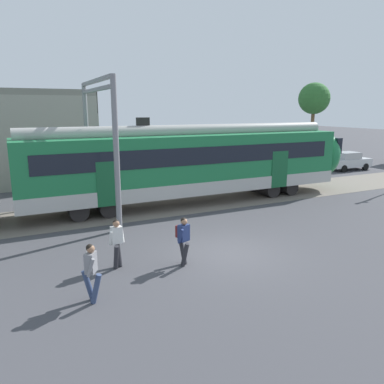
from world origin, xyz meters
TOP-DOWN VIEW (x-y plane):
  - ground_plane at (0.00, 0.00)m, footprint 160.00×160.00m
  - pedestrian_grey at (-5.09, -1.42)m, footprint 0.52×0.66m
  - pedestrian_white at (-3.90, 0.51)m, footprint 0.53×0.65m
  - pedestrian_navy at (-1.84, -0.25)m, footprint 0.53×0.71m
  - parked_car_grey at (14.12, 11.91)m, footprint 4.03×1.81m
  - parked_car_silver at (19.23, 11.88)m, footprint 4.04×1.83m
  - catenary_gantry at (-2.82, 7.45)m, footprint 0.24×6.64m
  - street_tree_right at (19.17, 16.35)m, footprint 2.89×2.89m

SIDE VIEW (x-z plane):
  - ground_plane at x=0.00m, z-range 0.00..0.00m
  - parked_car_grey at x=14.12m, z-range 0.01..1.55m
  - parked_car_silver at x=19.23m, z-range 0.01..1.55m
  - pedestrian_grey at x=-5.09m, z-range 0.13..1.80m
  - pedestrian_white at x=-3.90m, z-range 0.16..1.82m
  - pedestrian_navy at x=-1.84m, z-range 0.16..1.82m
  - catenary_gantry at x=-2.82m, z-range 1.05..7.58m
  - street_tree_right at x=19.17m, z-range 2.25..9.81m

